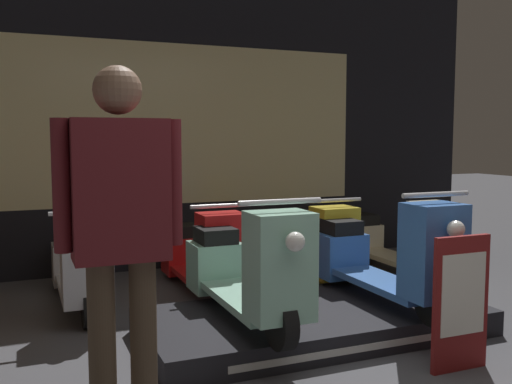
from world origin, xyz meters
name	(u,v)px	position (x,y,z in m)	size (l,w,h in m)	color
shop_wall_back	(182,120)	(0.00, 3.68, 1.60)	(7.34, 0.09, 3.20)	black
display_platform	(314,322)	(0.29, 1.18, 0.09)	(2.45, 1.11, 0.18)	black
scooter_display_left	(245,271)	(-0.26, 1.14, 0.52)	(0.51, 1.62, 0.88)	black
scooter_display_right	(383,257)	(0.84, 1.14, 0.52)	(0.51, 1.62, 0.88)	black
scooter_backrow_1	(80,267)	(-1.20, 2.51, 0.34)	(0.51, 1.62, 0.88)	black
scooter_backrow_2	(201,257)	(-0.15, 2.51, 0.34)	(0.51, 1.62, 0.88)	black
scooter_backrow_3	(305,248)	(0.90, 2.51, 0.34)	(0.51, 1.62, 0.88)	black
scooter_backrow_4	(395,240)	(1.95, 2.51, 0.34)	(0.51, 1.62, 0.88)	black
person_left_browsing	(120,217)	(-1.20, 0.36, 1.04)	(0.60, 0.25, 1.74)	#473828
price_sign_board	(461,303)	(0.79, 0.28, 0.42)	(0.40, 0.04, 0.83)	maroon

